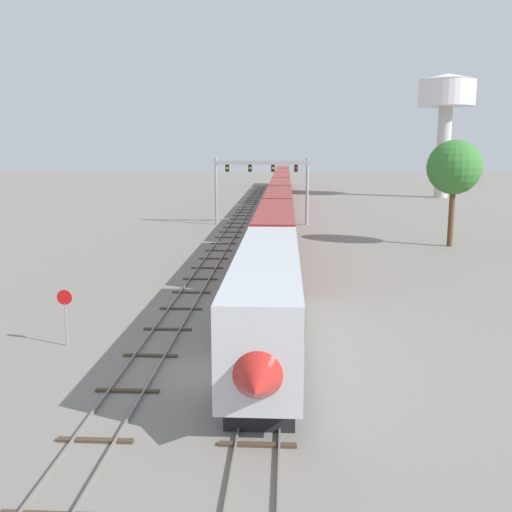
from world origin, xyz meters
TOP-DOWN VIEW (x-y plane):
  - ground_plane at (0.00, 0.00)m, footprint 400.00×400.00m
  - track_main at (2.00, 60.00)m, footprint 2.60×200.00m
  - track_near at (-3.50, 40.00)m, footprint 2.60×160.00m
  - passenger_train at (2.00, 62.32)m, footprint 3.04×137.30m
  - signal_gantry at (-0.25, 48.98)m, footprint 12.10×0.49m
  - water_tower at (33.07, 90.54)m, footprint 10.70×10.70m
  - stop_sign at (-8.00, 3.28)m, footprint 0.76×0.08m
  - trackside_tree_left at (19.22, 33.87)m, footprint 5.28×5.28m

SIDE VIEW (x-z plane):
  - ground_plane at x=0.00m, z-range 0.00..0.00m
  - track_main at x=2.00m, z-range -0.01..0.15m
  - track_near at x=-3.50m, z-range -0.01..0.15m
  - stop_sign at x=-8.00m, z-range 0.43..3.31m
  - passenger_train at x=2.00m, z-range 0.21..5.01m
  - signal_gantry at x=-0.25m, z-range 1.94..10.37m
  - trackside_tree_left at x=19.22m, z-range 2.53..12.99m
  - water_tower at x=33.07m, z-range 6.93..30.25m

